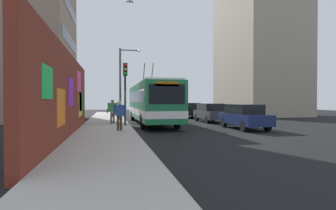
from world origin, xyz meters
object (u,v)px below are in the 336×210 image
at_px(pedestrian_at_curb, 119,113).
at_px(street_lamp, 123,78).
at_px(parked_car_navy, 244,116).
at_px(parked_car_dark_gray, 210,112).
at_px(traffic_light, 125,83).
at_px(pedestrian_midblock, 112,109).
at_px(parked_car_black, 189,110).
at_px(city_bus, 151,102).

height_order(pedestrian_at_curb, street_lamp, street_lamp).
height_order(parked_car_navy, parked_car_dark_gray, same).
bearing_deg(parked_car_navy, traffic_light, 71.68).
xyz_separation_m(parked_car_navy, pedestrian_at_curb, (-0.39, 7.84, 0.28)).
xyz_separation_m(pedestrian_midblock, traffic_light, (-1.73, -0.83, 1.79)).
xyz_separation_m(parked_car_black, pedestrian_at_curb, (-12.59, 7.84, 0.28)).
distance_m(city_bus, pedestrian_at_curb, 6.17).
xyz_separation_m(traffic_light, street_lamp, (5.92, -0.13, 0.82)).
relative_size(parked_car_navy, traffic_light, 1.03).
bearing_deg(traffic_light, parked_car_dark_gray, -64.83).
xyz_separation_m(city_bus, pedestrian_at_curb, (-5.54, 2.64, -0.63)).
height_order(parked_car_black, pedestrian_at_curb, pedestrian_at_curb).
distance_m(pedestrian_at_curb, traffic_light, 3.41).
xyz_separation_m(parked_car_dark_gray, pedestrian_at_curb, (-6.27, 7.84, 0.28)).
height_order(pedestrian_midblock, traffic_light, traffic_light).
distance_m(parked_car_navy, parked_car_black, 12.20).
distance_m(city_bus, pedestrian_midblock, 3.19).
xyz_separation_m(parked_car_black, traffic_light, (-9.77, 7.35, 2.13)).
bearing_deg(parked_car_navy, parked_car_black, -0.00).
relative_size(city_bus, street_lamp, 1.94).
relative_size(pedestrian_midblock, street_lamp, 0.28).
bearing_deg(city_bus, traffic_light, 141.65).
distance_m(parked_car_dark_gray, pedestrian_at_curb, 10.05).
height_order(city_bus, street_lamp, street_lamp).
relative_size(parked_car_dark_gray, pedestrian_at_curb, 2.51).
height_order(parked_car_dark_gray, traffic_light, traffic_light).
bearing_deg(parked_car_navy, pedestrian_midblock, 63.03).
xyz_separation_m(city_bus, traffic_light, (-2.72, 2.15, 1.22)).
distance_m(parked_car_dark_gray, pedestrian_midblock, 8.36).
relative_size(parked_car_navy, parked_car_dark_gray, 1.04).
height_order(city_bus, parked_car_black, city_bus).
bearing_deg(parked_car_black, parked_car_navy, 180.00).
xyz_separation_m(city_bus, parked_car_navy, (-5.15, -5.20, -0.92)).
distance_m(parked_car_navy, parked_car_dark_gray, 5.89).
xyz_separation_m(pedestrian_at_curb, street_lamp, (8.74, -0.62, 2.67)).
bearing_deg(traffic_light, pedestrian_at_curb, 170.14).
height_order(parked_car_dark_gray, pedestrian_midblock, pedestrian_midblock).
xyz_separation_m(pedestrian_midblock, pedestrian_at_curb, (-4.55, -0.34, -0.07)).
xyz_separation_m(parked_car_navy, parked_car_black, (12.20, -0.00, 0.00)).
xyz_separation_m(parked_car_dark_gray, traffic_light, (-3.45, 7.35, 2.14)).
bearing_deg(pedestrian_at_curb, street_lamp, -4.03).
xyz_separation_m(parked_car_dark_gray, parked_car_black, (6.32, -0.00, 0.00)).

